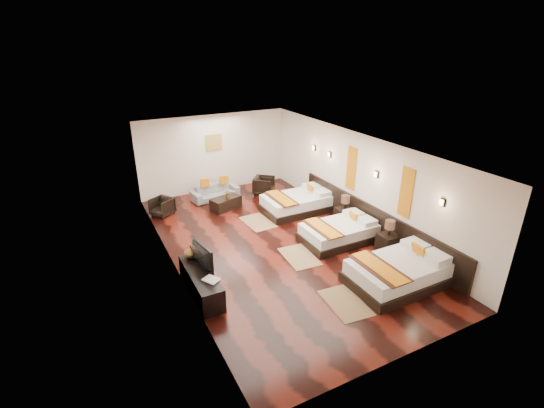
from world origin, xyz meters
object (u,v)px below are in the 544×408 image
nightstand_a (388,241)px  tv_console (201,282)px  bed_mid (339,232)px  table_plant (228,194)px  sofa (215,192)px  bed_near (399,271)px  armchair_right (264,185)px  book (207,283)px  nightstand_b (344,214)px  tv (198,256)px  figurine (191,252)px  coffee_table (226,203)px  bed_far (297,203)px  armchair_left (162,207)px

nightstand_a → tv_console: size_ratio=0.52×
bed_mid → table_plant: bearing=119.0°
tv_console → sofa: 5.62m
bed_near → nightstand_a: 1.41m
bed_mid → armchair_right: 4.20m
nightstand_a → book: (-4.94, 0.03, 0.24)m
nightstand_b → tv_console: bearing=-164.5°
tv → bed_mid: bearing=-93.6°
bed_mid → tv: 4.20m
tv → armchair_right: size_ratio=1.36×
bed_near → figurine: (-4.20, 2.40, 0.41)m
coffee_table → bed_far: bearing=-31.4°
bed_far → book: (-4.20, -3.39, 0.28)m
bed_far → armchair_right: bed_far is taller
bed_far → coffee_table: (-2.02, 1.23, -0.09)m
figurine → bed_far: bearing=27.9°
tv_console → armchair_left: (0.18, 4.61, 0.01)m
bed_near → nightstand_b: bearing=76.4°
sofa → coffee_table: bearing=-98.5°
coffee_table → armchair_left: bearing=166.6°
bed_far → nightstand_a: bearing=-77.7°
nightstand_a → armchair_left: (-4.76, 5.12, -0.04)m
bed_mid → nightstand_a: 1.33m
coffee_table → bed_mid: bearing=-60.3°
bed_near → table_plant: bearing=108.6°
nightstand_a → figurine: nightstand_a is taller
nightstand_a → armchair_right: (-1.04, 5.29, -0.01)m
nightstand_b → table_plant: size_ratio=3.76×
bed_near → armchair_right: bearing=92.6°
bed_near → bed_far: (-0.00, 4.62, -0.01)m
figurine → armchair_left: (0.18, 3.93, -0.42)m
table_plant → sofa: bearing=93.6°
armchair_left → tv_console: bearing=-34.8°
nightstand_a → tv: (-4.89, 0.73, 0.50)m
bed_mid → armchair_right: bed_mid is taller
nightstand_a → table_plant: 5.37m
tv → coffee_table: bearing=-37.2°
armchair_left → bed_far: bearing=34.5°
book → armchair_left: 5.11m
nightstand_a → tv_console: nightstand_a is taller
nightstand_b → sofa: (-2.77, 3.82, -0.09)m
tv → figurine: bearing=-2.6°
sofa → table_plant: size_ratio=6.65×
bed_near → armchair_right: (-0.30, 6.50, 0.02)m
nightstand_a → table_plant: (-2.70, 4.63, 0.20)m
bed_far → tv: 4.97m
armchair_left → table_plant: (2.06, -0.49, 0.24)m
sofa → coffee_table: sofa is taller
bed_far → armchair_right: size_ratio=3.15×
nightstand_a → figurine: 5.10m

